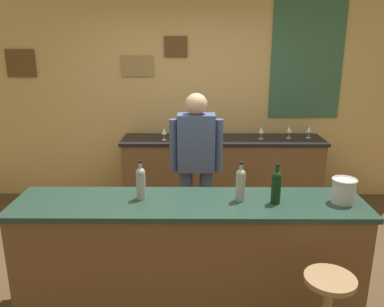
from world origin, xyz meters
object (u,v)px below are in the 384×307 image
at_px(wine_bottle_b, 240,183).
at_px(wine_glass_a, 164,131).
at_px(coffee_mug, 181,135).
at_px(wine_bottle_a, 141,182).
at_px(bartender, 196,163).
at_px(wine_glass_b, 191,130).
at_px(wine_glass_c, 261,130).
at_px(wine_glass_d, 289,130).
at_px(ice_bucket, 344,190).
at_px(bar_stool, 327,307).
at_px(wine_glass_e, 309,129).
at_px(wine_bottle_c, 276,186).

xyz_separation_m(wine_bottle_b, wine_glass_a, (-0.72, 1.94, -0.05)).
bearing_deg(coffee_mug, wine_bottle_a, -96.93).
relative_size(bartender, wine_glass_b, 10.45).
bearing_deg(wine_glass_c, wine_bottle_b, -103.76).
bearing_deg(bartender, wine_glass_d, 44.40).
bearing_deg(wine_bottle_b, bartender, 110.27).
distance_m(bartender, ice_bucket, 1.44).
distance_m(bar_stool, ice_bucket, 0.87).
bearing_deg(wine_glass_d, bartender, -135.60).
xyz_separation_m(wine_glass_c, wine_glass_e, (0.61, 0.05, 0.00)).
height_order(wine_glass_c, wine_glass_e, same).
distance_m(wine_glass_b, wine_glass_d, 1.24).
distance_m(ice_bucket, wine_glass_c, 2.06).
height_order(wine_bottle_a, wine_bottle_c, same).
height_order(bar_stool, wine_glass_c, wine_glass_c).
relative_size(bar_stool, wine_glass_d, 4.39).
height_order(wine_glass_a, wine_glass_b, same).
xyz_separation_m(bartender, wine_glass_a, (-0.39, 1.04, 0.07)).
distance_m(wine_bottle_a, wine_bottle_b, 0.76).
height_order(bar_stool, wine_glass_e, wine_glass_e).
bearing_deg(wine_glass_e, wine_bottle_b, -118.18).
distance_m(ice_bucket, wine_glass_a, 2.47).
bearing_deg(wine_glass_a, bartender, -69.33).
height_order(wine_glass_d, coffee_mug, wine_glass_d).
bearing_deg(wine_bottle_c, wine_glass_a, 116.36).
height_order(wine_bottle_b, wine_glass_d, wine_bottle_b).
relative_size(wine_glass_d, coffee_mug, 1.24).
bearing_deg(ice_bucket, bar_stool, -113.86).
xyz_separation_m(wine_glass_e, coffee_mug, (-1.62, -0.06, -0.06)).
bearing_deg(ice_bucket, wine_glass_e, 80.85).
bearing_deg(wine_glass_a, wine_bottle_a, -90.95).
bearing_deg(bartender, wine_glass_b, 93.15).
relative_size(wine_bottle_c, wine_glass_a, 1.97).
bearing_deg(wine_bottle_c, ice_bucket, 1.62).
distance_m(wine_bottle_b, ice_bucket, 0.77).
relative_size(ice_bucket, wine_glass_c, 1.21).
relative_size(wine_bottle_a, wine_glass_c, 1.97).
height_order(bartender, bar_stool, bartender).
bearing_deg(wine_glass_b, bar_stool, -71.38).
bearing_deg(wine_glass_d, ice_bucket, -92.32).
distance_m(wine_glass_a, wine_glass_d, 1.58).
relative_size(wine_glass_a, wine_glass_c, 1.00).
relative_size(wine_glass_a, wine_glass_e, 1.00).
height_order(wine_bottle_c, ice_bucket, wine_bottle_c).
bearing_deg(wine_glass_c, bartender, -126.41).
distance_m(wine_glass_c, wine_glass_d, 0.36).
distance_m(wine_glass_c, wine_glass_e, 0.61).
relative_size(wine_bottle_a, wine_bottle_c, 1.00).
bearing_deg(wine_bottle_a, wine_bottle_b, -2.07).
bearing_deg(wine_bottle_c, bar_stool, -68.22).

